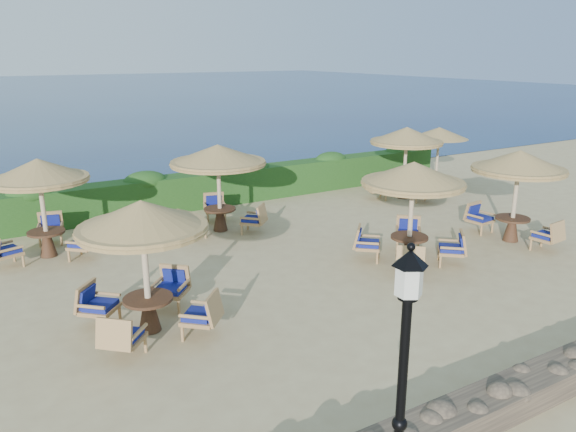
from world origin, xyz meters
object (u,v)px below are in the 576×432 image
(lamp_post, at_px, (401,397))
(extra_parasol, at_px, (439,133))
(cafe_set_0, at_px, (144,248))
(cafe_set_4, at_px, (218,169))
(cafe_set_5, at_px, (406,148))
(cafe_set_3, at_px, (41,190))
(cafe_set_1, at_px, (412,196))
(cafe_set_2, at_px, (518,174))

(lamp_post, height_order, extra_parasol, lamp_post)
(cafe_set_0, xyz_separation_m, cafe_set_4, (3.83, 5.20, 0.20))
(cafe_set_0, distance_m, cafe_set_4, 6.46)
(cafe_set_5, bearing_deg, lamp_post, -132.22)
(cafe_set_0, bearing_deg, cafe_set_5, 25.24)
(lamp_post, relative_size, cafe_set_4, 1.15)
(lamp_post, distance_m, extra_parasol, 17.41)
(lamp_post, distance_m, cafe_set_5, 15.19)
(extra_parasol, distance_m, cafe_set_0, 15.04)
(lamp_post, bearing_deg, cafe_set_0, 100.94)
(extra_parasol, relative_size, cafe_set_3, 0.89)
(cafe_set_5, bearing_deg, cafe_set_3, 179.36)
(extra_parasol, distance_m, cafe_set_4, 9.95)
(cafe_set_1, xyz_separation_m, cafe_set_4, (-3.11, 4.96, 0.15))
(lamp_post, height_order, cafe_set_4, lamp_post)
(cafe_set_5, bearing_deg, cafe_set_0, -154.76)
(cafe_set_1, distance_m, cafe_set_4, 5.86)
(cafe_set_1, xyz_separation_m, cafe_set_2, (3.71, -0.24, 0.20))
(extra_parasol, distance_m, cafe_set_3, 14.81)
(lamp_post, bearing_deg, cafe_set_5, 47.78)
(cafe_set_0, xyz_separation_m, cafe_set_1, (6.94, 0.24, 0.05))
(lamp_post, xyz_separation_m, cafe_set_5, (10.21, 11.25, 0.32))
(cafe_set_1, distance_m, cafe_set_2, 3.73)
(cafe_set_2, xyz_separation_m, cafe_set_5, (0.69, 5.34, -0.09))
(cafe_set_4, bearing_deg, cafe_set_1, -57.88)
(lamp_post, distance_m, cafe_set_1, 8.45)
(cafe_set_1, height_order, cafe_set_5, same)
(extra_parasol, relative_size, cafe_set_0, 0.91)
(extra_parasol, distance_m, cafe_set_1, 8.98)
(cafe_set_0, relative_size, cafe_set_1, 1.00)
(lamp_post, xyz_separation_m, cafe_set_4, (2.69, 11.10, 0.38))
(lamp_post, bearing_deg, cafe_set_1, 46.61)
(cafe_set_0, distance_m, cafe_set_1, 6.95)
(cafe_set_3, bearing_deg, cafe_set_5, -0.64)
(cafe_set_4, bearing_deg, cafe_set_2, -37.28)
(cafe_set_1, relative_size, cafe_set_2, 0.93)
(cafe_set_2, distance_m, cafe_set_3, 12.93)
(extra_parasol, relative_size, cafe_set_2, 0.84)
(extra_parasol, xyz_separation_m, cafe_set_4, (-9.91, -0.90, -0.24))
(cafe_set_1, relative_size, cafe_set_5, 0.96)
(cafe_set_0, height_order, cafe_set_5, same)
(cafe_set_2, distance_m, cafe_set_4, 8.58)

